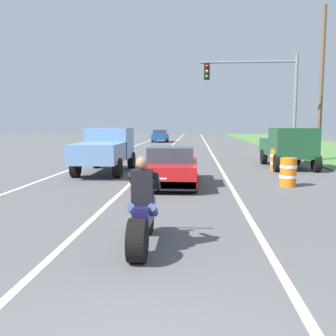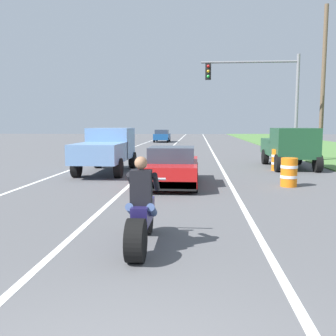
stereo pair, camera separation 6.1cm
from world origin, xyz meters
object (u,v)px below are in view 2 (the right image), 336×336
at_px(sports_car_red, 172,167).
at_px(pickup_truck_left_lane_light_blue, 106,148).
at_px(pickup_truck_right_shoulder_dark_green, 289,146).
at_px(construction_barrel_mid, 278,160).
at_px(motorcycle_with_rider, 141,216).
at_px(traffic_light_mast_near, 266,90).
at_px(distant_car_far_ahead, 162,136).
at_px(construction_barrel_nearest, 289,172).

xyz_separation_m(sports_car_red, pickup_truck_left_lane_light_blue, (-3.15, 3.19, 0.48)).
height_order(pickup_truck_right_shoulder_dark_green, construction_barrel_mid, pickup_truck_right_shoulder_dark_green).
height_order(motorcycle_with_rider, traffic_light_mast_near, traffic_light_mast_near).
distance_m(pickup_truck_left_lane_light_blue, distant_car_far_ahead, 28.80).
xyz_separation_m(pickup_truck_left_lane_light_blue, distant_car_far_ahead, (-0.21, 28.80, -0.33)).
bearing_deg(traffic_light_mast_near, construction_barrel_nearest, -94.16).
relative_size(motorcycle_with_rider, traffic_light_mast_near, 0.37).
bearing_deg(traffic_light_mast_near, pickup_truck_left_lane_light_blue, -146.53).
xyz_separation_m(pickup_truck_right_shoulder_dark_green, traffic_light_mast_near, (-0.76, 2.65, 2.94)).
relative_size(pickup_truck_right_shoulder_dark_green, construction_barrel_nearest, 4.80).
bearing_deg(sports_car_red, construction_barrel_mid, 43.95).
xyz_separation_m(motorcycle_with_rider, sports_car_red, (0.06, 6.99, 0.04)).
distance_m(pickup_truck_right_shoulder_dark_green, traffic_light_mast_near, 4.04).
bearing_deg(pickup_truck_right_shoulder_dark_green, pickup_truck_left_lane_light_blue, -163.61).
relative_size(motorcycle_with_rider, pickup_truck_right_shoulder_dark_green, 0.46).
bearing_deg(construction_barrel_mid, traffic_light_mast_near, 89.40).
bearing_deg(motorcycle_with_rider, distant_car_far_ahead, 94.84).
distance_m(motorcycle_with_rider, distant_car_far_ahead, 39.12).
height_order(sports_car_red, traffic_light_mast_near, traffic_light_mast_near).
xyz_separation_m(motorcycle_with_rider, pickup_truck_right_shoulder_dark_green, (5.51, 12.71, 0.51)).
height_order(sports_car_red, pickup_truck_right_shoulder_dark_green, pickup_truck_right_shoulder_dark_green).
distance_m(construction_barrel_mid, distant_car_far_ahead, 28.65).
xyz_separation_m(pickup_truck_right_shoulder_dark_green, construction_barrel_mid, (-0.80, -1.23, -0.60)).
xyz_separation_m(traffic_light_mast_near, distant_car_far_ahead, (-8.05, 23.61, -3.28)).
distance_m(motorcycle_with_rider, pickup_truck_right_shoulder_dark_green, 13.86).
relative_size(pickup_truck_right_shoulder_dark_green, distant_car_far_ahead, 1.20).
bearing_deg(pickup_truck_right_shoulder_dark_green, construction_barrel_nearest, -103.33).
distance_m(pickup_truck_right_shoulder_dark_green, construction_barrel_mid, 1.59).
bearing_deg(pickup_truck_left_lane_light_blue, pickup_truck_right_shoulder_dark_green, 16.39).
height_order(sports_car_red, construction_barrel_nearest, sports_car_red).
distance_m(traffic_light_mast_near, construction_barrel_mid, 5.26).
bearing_deg(distant_car_far_ahead, sports_car_red, -84.00).
height_order(pickup_truck_left_lane_light_blue, construction_barrel_nearest, pickup_truck_left_lane_light_blue).
xyz_separation_m(motorcycle_with_rider, pickup_truck_left_lane_light_blue, (-3.09, 10.18, 0.51)).
bearing_deg(pickup_truck_left_lane_light_blue, motorcycle_with_rider, -73.10).
xyz_separation_m(motorcycle_with_rider, distant_car_far_ahead, (-3.30, 38.98, 0.18)).
relative_size(pickup_truck_right_shoulder_dark_green, construction_barrel_mid, 4.80).
relative_size(motorcycle_with_rider, sports_car_red, 0.51).
distance_m(sports_car_red, traffic_light_mast_near, 10.19).
bearing_deg(traffic_light_mast_near, motorcycle_with_rider, -107.19).
relative_size(sports_car_red, construction_barrel_nearest, 4.30).
distance_m(pickup_truck_left_lane_light_blue, construction_barrel_mid, 7.93).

